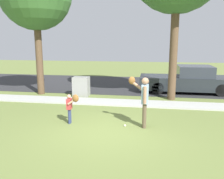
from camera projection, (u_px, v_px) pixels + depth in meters
ground_plane at (120, 104)px, 10.88m from camera, size 48.00×48.00×0.00m
sidewalk_strip at (120, 103)px, 10.97m from camera, size 36.00×1.20×0.06m
road_surface at (130, 84)px, 15.81m from camera, size 36.00×6.80×0.02m
person_adult at (143, 97)px, 7.72m from camera, size 0.68×0.61×1.66m
person_child at (71, 104)px, 8.08m from camera, size 0.46×0.40×1.07m
baseball at (125, 126)px, 7.93m from camera, size 0.07×0.07×0.07m
utility_cabinet at (81, 86)px, 12.37m from camera, size 0.82×0.57×1.01m
parked_pickup_dark at (189, 80)px, 13.25m from camera, size 5.20×1.95×1.48m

